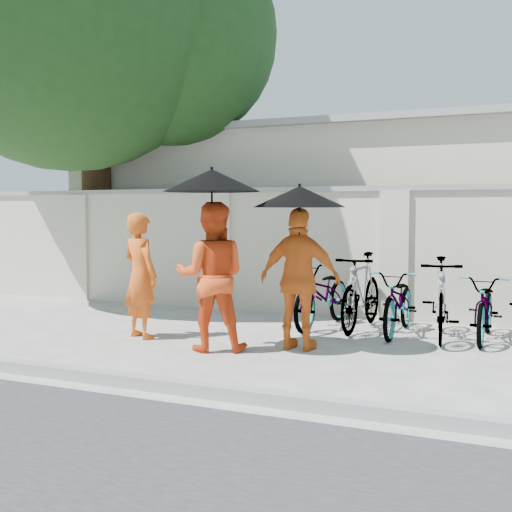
% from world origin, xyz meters
% --- Properties ---
extents(ground, '(80.00, 80.00, 0.00)m').
position_xyz_m(ground, '(0.00, 0.00, 0.00)').
color(ground, beige).
extents(kerb, '(40.00, 0.16, 0.12)m').
position_xyz_m(kerb, '(0.00, -1.70, 0.06)').
color(kerb, gray).
rests_on(kerb, ground).
extents(compound_wall, '(20.00, 0.30, 2.00)m').
position_xyz_m(compound_wall, '(1.00, 3.20, 1.00)').
color(compound_wall, beige).
rests_on(compound_wall, ground).
extents(building_behind, '(14.00, 6.00, 3.20)m').
position_xyz_m(building_behind, '(2.00, 7.00, 1.60)').
color(building_behind, beige).
rests_on(building_behind, ground).
extents(shade_tree, '(6.70, 6.20, 8.20)m').
position_xyz_m(shade_tree, '(-3.66, 2.97, 5.10)').
color(shade_tree, brown).
rests_on(shade_tree, ground).
extents(monk_left, '(0.72, 0.60, 1.67)m').
position_xyz_m(monk_left, '(-0.83, 0.38, 0.83)').
color(monk_left, '#DC5716').
rests_on(monk_left, ground).
extents(monk_center, '(1.07, 0.96, 1.80)m').
position_xyz_m(monk_center, '(0.39, 0.08, 0.90)').
color(monk_center, '#E74816').
rests_on(monk_center, ground).
extents(parasol_center, '(1.15, 1.15, 1.16)m').
position_xyz_m(parasol_center, '(0.44, -0.00, 2.05)').
color(parasol_center, black).
rests_on(parasol_center, ground).
extents(monk_right, '(1.02, 0.45, 1.73)m').
position_xyz_m(monk_right, '(1.37, 0.52, 0.87)').
color(monk_right, orange).
rests_on(monk_right, ground).
extents(parasol_right, '(1.11, 1.11, 1.01)m').
position_xyz_m(parasol_right, '(1.39, 0.44, 1.86)').
color(parasol_right, black).
rests_on(parasol_right, ground).
extents(bike_0, '(0.82, 1.91, 0.98)m').
position_xyz_m(bike_0, '(1.17, 2.10, 0.49)').
color(bike_0, slate).
rests_on(bike_0, ground).
extents(bike_1, '(0.58, 1.85, 1.10)m').
position_xyz_m(bike_1, '(1.73, 2.11, 0.55)').
color(bike_1, slate).
rests_on(bike_1, ground).
extents(bike_2, '(0.60, 1.72, 0.90)m').
position_xyz_m(bike_2, '(2.29, 1.98, 0.45)').
color(bike_2, slate).
rests_on(bike_2, ground).
extents(bike_3, '(0.75, 1.85, 1.08)m').
position_xyz_m(bike_3, '(2.85, 1.89, 0.54)').
color(bike_3, slate).
rests_on(bike_3, ground).
extents(bike_4, '(0.60, 1.69, 0.88)m').
position_xyz_m(bike_4, '(3.41, 2.01, 0.44)').
color(bike_4, slate).
rests_on(bike_4, ground).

